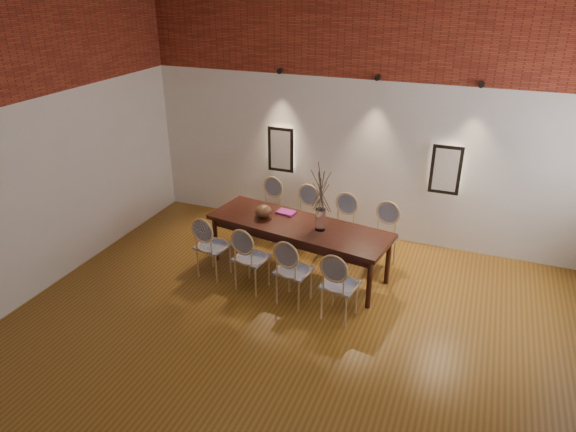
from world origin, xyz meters
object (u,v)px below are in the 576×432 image
(chair_near_b, at_px, (252,257))
(chair_near_c, at_px, (294,270))
(chair_far_a, at_px, (267,210))
(chair_near_d, at_px, (340,284))
(dining_table, at_px, (298,248))
(book, at_px, (286,212))
(chair_far_d, at_px, (381,238))
(chair_far_c, at_px, (340,228))
(bowl, at_px, (263,211))
(vase, at_px, (320,220))
(chair_near_a, at_px, (213,246))
(chair_far_b, at_px, (302,219))

(chair_near_b, distance_m, chair_near_c, 0.65)
(chair_far_a, bearing_deg, chair_near_d, 144.35)
(dining_table, bearing_deg, chair_far_a, 144.35)
(chair_far_a, xyz_separation_m, book, (0.56, -0.57, 0.30))
(chair_far_a, distance_m, chair_far_d, 1.94)
(chair_far_c, bearing_deg, bowl, 40.67)
(chair_near_c, bearing_deg, vase, 89.16)
(dining_table, distance_m, bowl, 0.72)
(dining_table, distance_m, chair_near_c, 0.77)
(chair_near_a, height_order, chair_far_d, same)
(chair_far_c, bearing_deg, chair_near_d, 114.93)
(chair_near_d, distance_m, vase, 1.04)
(chair_near_c, bearing_deg, chair_far_b, 114.93)
(chair_near_c, relative_size, chair_near_d, 1.00)
(chair_near_b, xyz_separation_m, chair_near_d, (1.28, -0.20, 0.00))
(dining_table, relative_size, chair_near_a, 2.75)
(chair_near_a, distance_m, chair_near_c, 1.29)
(vase, bearing_deg, chair_near_c, -99.69)
(chair_near_c, xyz_separation_m, chair_far_d, (0.85, 1.28, 0.00))
(chair_near_a, bearing_deg, chair_near_c, 0.00)
(chair_far_a, bearing_deg, chair_near_a, 90.00)
(chair_near_a, bearing_deg, vase, 28.09)
(chair_near_b, relative_size, bowl, 3.92)
(chair_near_d, distance_m, book, 1.62)
(chair_near_b, distance_m, chair_far_a, 1.53)
(dining_table, bearing_deg, book, 146.49)
(bowl, bearing_deg, chair_near_c, -45.50)
(dining_table, height_order, chair_near_d, chair_near_d)
(chair_near_b, relative_size, chair_far_c, 1.00)
(chair_far_d, bearing_deg, dining_table, 35.65)
(chair_far_a, height_order, chair_far_b, same)
(book, bearing_deg, bowl, -137.49)
(chair_near_d, bearing_deg, chair_near_b, -180.00)
(chair_near_b, height_order, bowl, chair_near_b)
(chair_far_c, bearing_deg, chair_far_b, -0.00)
(bowl, xyz_separation_m, book, (0.25, 0.23, -0.07))
(dining_table, relative_size, bowl, 10.78)
(chair_near_c, xyz_separation_m, vase, (0.12, 0.69, 0.43))
(chair_near_a, xyz_separation_m, bowl, (0.52, 0.57, 0.37))
(chair_near_d, height_order, book, chair_near_d)
(vase, distance_m, bowl, 0.88)
(dining_table, bearing_deg, bowl, -174.75)
(vase, bearing_deg, chair_near_b, -142.20)
(chair_near_b, distance_m, bowl, 0.78)
(dining_table, distance_m, vase, 0.62)
(chair_near_a, xyz_separation_m, chair_far_d, (2.13, 1.08, 0.00))
(chair_near_a, relative_size, chair_near_b, 1.00)
(bowl, height_order, book, bowl)
(chair_near_d, bearing_deg, chair_far_d, 90.00)
(vase, bearing_deg, chair_near_d, -56.40)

